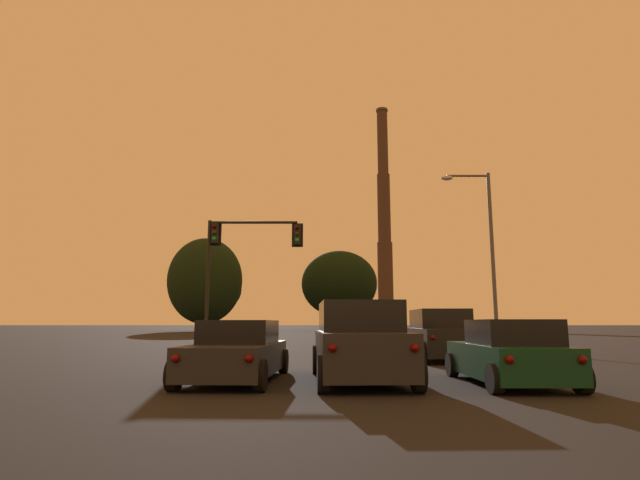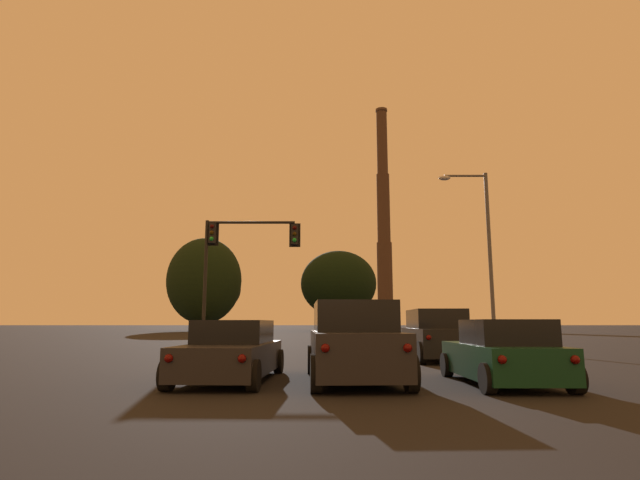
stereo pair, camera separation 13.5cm
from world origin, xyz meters
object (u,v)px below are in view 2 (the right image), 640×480
at_px(smokestack, 385,239).
at_px(traffic_light_overhead_left, 237,251).
at_px(sedan_left_lane_second, 233,352).
at_px(suv_right_lane_front, 437,336).
at_px(suv_center_lane_second, 354,343).
at_px(hatchback_right_lane_second, 503,354).
at_px(street_lamp, 483,241).

bearing_deg(smokestack, traffic_light_overhead_left, -101.34).
xyz_separation_m(sedan_left_lane_second, suv_right_lane_front, (6.45, 6.57, 0.23)).
bearing_deg(suv_center_lane_second, hatchback_right_lane_second, -12.32).
distance_m(traffic_light_overhead_left, smokestack, 112.57).
distance_m(suv_center_lane_second, hatchback_right_lane_second, 3.37).
distance_m(suv_center_lane_second, suv_right_lane_front, 7.67).
bearing_deg(sedan_left_lane_second, suv_center_lane_second, -1.59).
relative_size(hatchback_right_lane_second, street_lamp, 0.44).
xyz_separation_m(hatchback_right_lane_second, traffic_light_overhead_left, (-8.40, 13.90, 4.36)).
bearing_deg(traffic_light_overhead_left, suv_center_lane_second, -69.06).
distance_m(hatchback_right_lane_second, traffic_light_overhead_left, 16.82).
bearing_deg(smokestack, hatchback_right_lane_second, -96.24).
bearing_deg(hatchback_right_lane_second, traffic_light_overhead_left, 121.56).
xyz_separation_m(traffic_light_overhead_left, smokestack, (21.82, 108.78, 19.03)).
bearing_deg(suv_right_lane_front, street_lamp, 60.34).
height_order(sedan_left_lane_second, traffic_light_overhead_left, traffic_light_overhead_left).
bearing_deg(traffic_light_overhead_left, smokestack, 78.66).
xyz_separation_m(suv_center_lane_second, hatchback_right_lane_second, (3.31, -0.59, -0.23)).
height_order(hatchback_right_lane_second, smokestack, smokestack).
height_order(suv_center_lane_second, street_lamp, street_lamp).
bearing_deg(hatchback_right_lane_second, suv_right_lane_front, 88.53).
relative_size(sedan_left_lane_second, traffic_light_overhead_left, 0.72).
relative_size(hatchback_right_lane_second, smokestack, 0.07).
relative_size(suv_right_lane_front, street_lamp, 0.52).
bearing_deg(suv_center_lane_second, sedan_left_lane_second, 173.37).
xyz_separation_m(hatchback_right_lane_second, sedan_left_lane_second, (-6.21, 0.82, 0.00)).
xyz_separation_m(suv_center_lane_second, smokestack, (16.73, 122.09, 23.16)).
relative_size(sedan_left_lane_second, suv_right_lane_front, 0.97).
bearing_deg(sedan_left_lane_second, suv_right_lane_front, 48.37).
bearing_deg(street_lamp, sedan_left_lane_second, -127.83).
relative_size(suv_center_lane_second, smokestack, 0.08).
height_order(hatchback_right_lane_second, traffic_light_overhead_left, traffic_light_overhead_left).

